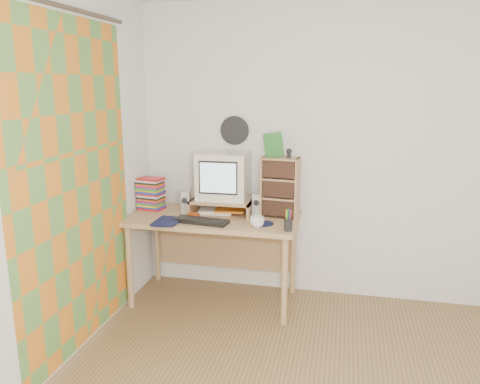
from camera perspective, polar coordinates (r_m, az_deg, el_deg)
The scene contains 20 objects.
back_wall at distance 4.01m, azimuth 12.48°, elevation 4.52°, with size 3.50×3.50×0.00m, color white.
left_wall at distance 2.89m, azimuth -25.14°, elevation 0.36°, with size 3.50×3.50×0.00m, color white.
curtain at distance 3.27m, azimuth -19.34°, elevation 0.42°, with size 2.20×2.20×0.00m, color orange.
wall_disc at distance 4.08m, azimuth -0.67°, elevation 7.51°, with size 0.25×0.25×0.02m, color black.
desk at distance 4.00m, azimuth -2.99°, elevation -4.57°, with size 1.40×0.70×0.75m.
monitor_riser at distance 3.95m, azimuth -2.19°, elevation -1.30°, with size 0.52×0.30×0.12m.
crt_monitor at distance 3.95m, azimuth -2.07°, elevation 2.00°, with size 0.41×0.41×0.39m, color silver.
speaker_left at distance 3.97m, azimuth -6.60°, elevation -1.31°, with size 0.07×0.07×0.19m, color #BABBBF.
speaker_right at distance 3.87m, azimuth 2.12°, elevation -1.60°, with size 0.07×0.07×0.19m, color #BABBBF.
keyboard at distance 3.72m, azimuth -4.76°, elevation -3.55°, with size 0.44×0.15×0.03m, color black.
dvd_stack at distance 4.15m, azimuth -10.84°, elevation -0.07°, with size 0.21×0.15×0.30m, color brown, non-canonical shape.
cd_rack at distance 3.84m, azimuth 4.93°, elevation 0.55°, with size 0.30×0.16×0.49m, color tan.
mug at distance 3.59m, azimuth 2.09°, elevation -3.63°, with size 0.11×0.11×0.09m, color white.
diary at distance 3.78m, azimuth -10.21°, elevation -3.29°, with size 0.23×0.18×0.05m, color #10163D.
mousepad at distance 3.69m, azimuth 2.78°, elevation -3.87°, with size 0.18×0.18×0.00m, color black.
pen_cup at distance 3.51m, azimuth 5.90°, elevation -3.72°, with size 0.06×0.06×0.13m, color black, non-canonical shape.
papers at distance 4.00m, azimuth -2.24°, elevation -2.25°, with size 0.28×0.21×0.04m, color white, non-canonical shape.
red_box at distance 3.85m, azimuth -5.69°, elevation -2.89°, with size 0.09×0.05×0.04m, color #AB3912.
game_box at distance 3.81m, azimuth 4.12°, elevation 5.73°, with size 0.15×0.03×0.19m, color #1C5F1B.
webcam at distance 3.76m, azimuth 6.00°, elevation 4.71°, with size 0.05×0.05×0.08m, color black, non-canonical shape.
Camera 1 is at (0.01, -2.22, 1.82)m, focal length 35.00 mm.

